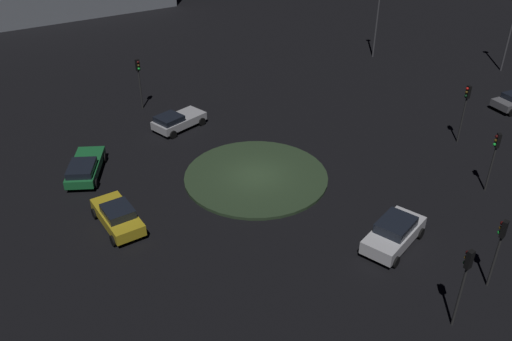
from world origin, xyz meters
TOP-DOWN VIEW (x-y plane):
  - ground_plane at (0.00, 0.00)m, footprint 116.81×116.81m
  - roundabout_island at (0.00, 0.00)m, footprint 9.42×9.42m
  - car_white at (3.21, -9.62)m, footprint 4.62×3.29m
  - car_silver at (-1.85, 9.10)m, footprint 4.44×3.13m
  - car_yellow at (-9.41, -0.77)m, footprint 2.23×4.30m
  - car_green at (-9.72, 5.56)m, footprint 3.55×4.91m
  - traffic_light_south at (1.76, -15.29)m, footprint 0.32×0.37m
  - traffic_light_east at (15.33, -2.87)m, footprint 0.38×0.34m
  - traffic_light_southeast at (11.95, -8.32)m, footprint 0.39×0.37m
  - traffic_light_north at (-3.00, 13.98)m, footprint 0.34×0.38m
  - traffic_light_south_near at (5.21, -14.31)m, footprint 0.36×0.39m

SIDE VIEW (x-z plane):
  - ground_plane at x=0.00m, z-range 0.00..0.00m
  - roundabout_island at x=0.00m, z-range 0.00..0.19m
  - car_green at x=-9.72m, z-range 0.04..1.35m
  - car_silver at x=-1.85m, z-range 0.03..1.37m
  - car_yellow at x=-9.41m, z-range 0.02..1.47m
  - car_white at x=3.21m, z-range 0.02..1.62m
  - traffic_light_south_near at x=5.21m, z-range 0.85..4.81m
  - traffic_light_southeast at x=11.95m, z-range 0.86..4.89m
  - traffic_light_north at x=-3.00m, z-range 0.89..5.09m
  - traffic_light_south at x=1.76m, z-range 0.91..5.24m
  - traffic_light_east at x=15.33m, z-range 0.92..5.34m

